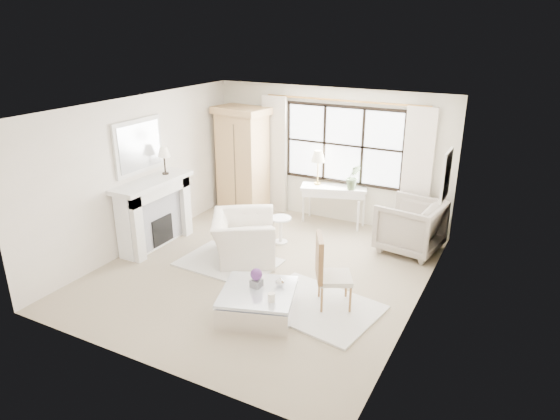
# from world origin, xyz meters

# --- Properties ---
(floor) EXTENTS (5.50, 5.50, 0.00)m
(floor) POSITION_xyz_m (0.00, 0.00, 0.00)
(floor) COLOR tan
(floor) RESTS_ON ground
(ceiling) EXTENTS (5.50, 5.50, 0.00)m
(ceiling) POSITION_xyz_m (0.00, 0.00, 2.70)
(ceiling) COLOR white
(ceiling) RESTS_ON ground
(wall_back) EXTENTS (5.00, 0.00, 5.00)m
(wall_back) POSITION_xyz_m (0.00, 2.75, 1.35)
(wall_back) COLOR white
(wall_back) RESTS_ON ground
(wall_front) EXTENTS (5.00, 0.00, 5.00)m
(wall_front) POSITION_xyz_m (0.00, -2.75, 1.35)
(wall_front) COLOR beige
(wall_front) RESTS_ON ground
(wall_left) EXTENTS (0.00, 5.50, 5.50)m
(wall_left) POSITION_xyz_m (-2.50, 0.00, 1.35)
(wall_left) COLOR silver
(wall_left) RESTS_ON ground
(wall_right) EXTENTS (0.00, 5.50, 5.50)m
(wall_right) POSITION_xyz_m (2.50, 0.00, 1.35)
(wall_right) COLOR beige
(wall_right) RESTS_ON ground
(window_pane) EXTENTS (2.40, 0.02, 1.50)m
(window_pane) POSITION_xyz_m (0.30, 2.73, 1.60)
(window_pane) COLOR white
(window_pane) RESTS_ON wall_back
(window_frame) EXTENTS (2.50, 0.04, 1.50)m
(window_frame) POSITION_xyz_m (0.30, 2.72, 1.60)
(window_frame) COLOR black
(window_frame) RESTS_ON wall_back
(curtain_rod) EXTENTS (3.30, 0.04, 0.04)m
(curtain_rod) POSITION_xyz_m (0.30, 2.67, 2.47)
(curtain_rod) COLOR #BF8742
(curtain_rod) RESTS_ON wall_back
(curtain_left) EXTENTS (0.55, 0.10, 2.47)m
(curtain_left) POSITION_xyz_m (-1.20, 2.65, 1.24)
(curtain_left) COLOR beige
(curtain_left) RESTS_ON ground
(curtain_right) EXTENTS (0.55, 0.10, 2.47)m
(curtain_right) POSITION_xyz_m (1.80, 2.65, 1.24)
(curtain_right) COLOR white
(curtain_right) RESTS_ON ground
(fireplace) EXTENTS (0.58, 1.66, 1.26)m
(fireplace) POSITION_xyz_m (-2.27, 0.00, 0.65)
(fireplace) COLOR white
(fireplace) RESTS_ON ground
(mirror_frame) EXTENTS (0.05, 1.15, 0.95)m
(mirror_frame) POSITION_xyz_m (-2.47, 0.00, 1.84)
(mirror_frame) COLOR silver
(mirror_frame) RESTS_ON wall_left
(mirror_glass) EXTENTS (0.02, 1.00, 0.80)m
(mirror_glass) POSITION_xyz_m (-2.44, 0.00, 1.84)
(mirror_glass) COLOR #B7BBC2
(mirror_glass) RESTS_ON wall_left
(art_frame) EXTENTS (0.04, 0.62, 0.82)m
(art_frame) POSITION_xyz_m (2.47, 1.70, 1.55)
(art_frame) COLOR silver
(art_frame) RESTS_ON wall_right
(art_canvas) EXTENTS (0.01, 0.52, 0.72)m
(art_canvas) POSITION_xyz_m (2.45, 1.70, 1.55)
(art_canvas) COLOR tan
(art_canvas) RESTS_ON wall_right
(mantel_lamp) EXTENTS (0.22, 0.22, 0.51)m
(mantel_lamp) POSITION_xyz_m (-2.26, 0.39, 1.65)
(mantel_lamp) COLOR black
(mantel_lamp) RESTS_ON fireplace
(armoire) EXTENTS (1.21, 0.86, 2.24)m
(armoire) POSITION_xyz_m (-1.81, 2.34, 1.14)
(armoire) COLOR tan
(armoire) RESTS_ON floor
(console_table) EXTENTS (1.38, 0.83, 0.80)m
(console_table) POSITION_xyz_m (0.23, 2.48, 0.40)
(console_table) COLOR white
(console_table) RESTS_ON floor
(console_lamp) EXTENTS (0.28, 0.28, 0.69)m
(console_lamp) POSITION_xyz_m (-0.12, 2.47, 1.36)
(console_lamp) COLOR #AD8D3C
(console_lamp) RESTS_ON console_table
(orchid_plant) EXTENTS (0.35, 0.33, 0.50)m
(orchid_plant) POSITION_xyz_m (0.63, 2.47, 1.05)
(orchid_plant) COLOR #5F7A51
(orchid_plant) RESTS_ON console_table
(side_table) EXTENTS (0.40, 0.40, 0.51)m
(side_table) POSITION_xyz_m (-0.27, 1.15, 0.33)
(side_table) COLOR white
(side_table) RESTS_ON floor
(rug_left) EXTENTS (1.67, 1.22, 0.03)m
(rug_left) POSITION_xyz_m (-0.66, -0.03, 0.01)
(rug_left) COLOR silver
(rug_left) RESTS_ON floor
(rug_right) EXTENTS (1.90, 1.55, 0.03)m
(rug_right) POSITION_xyz_m (1.24, -0.63, 0.02)
(rug_right) COLOR white
(rug_right) RESTS_ON floor
(club_armchair) EXTENTS (1.51, 1.56, 0.78)m
(club_armchair) POSITION_xyz_m (-0.53, 0.28, 0.39)
(club_armchair) COLOR silver
(club_armchair) RESTS_ON floor
(wingback_chair) EXTENTS (1.17, 1.15, 0.94)m
(wingback_chair) POSITION_xyz_m (1.92, 1.92, 0.47)
(wingback_chair) COLOR #A29789
(wingback_chair) RESTS_ON floor
(french_chair) EXTENTS (0.65, 0.65, 1.08)m
(french_chair) POSITION_xyz_m (1.42, -0.47, 0.31)
(french_chair) COLOR #A07243
(french_chair) RESTS_ON floor
(coffee_table) EXTENTS (1.26, 1.26, 0.38)m
(coffee_table) POSITION_xyz_m (0.58, -1.16, 0.18)
(coffee_table) COLOR white
(coffee_table) RESTS_ON floor
(planter_box) EXTENTS (0.15, 0.15, 0.11)m
(planter_box) POSITION_xyz_m (0.51, -1.08, 0.43)
(planter_box) COLOR slate
(planter_box) RESTS_ON coffee_table
(planter_flowers) EXTENTS (0.17, 0.17, 0.17)m
(planter_flowers) POSITION_xyz_m (0.51, -1.08, 0.57)
(planter_flowers) COLOR #5D2E74
(planter_flowers) RESTS_ON planter_box
(pillar_candle) EXTENTS (0.10, 0.10, 0.12)m
(pillar_candle) POSITION_xyz_m (0.89, -1.33, 0.44)
(pillar_candle) COLOR white
(pillar_candle) RESTS_ON coffee_table
(coffee_vase) EXTENTS (0.15, 0.15, 0.14)m
(coffee_vase) POSITION_xyz_m (0.79, -0.90, 0.45)
(coffee_vase) COLOR white
(coffee_vase) RESTS_ON coffee_table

